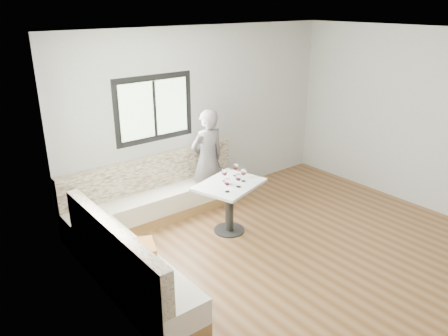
% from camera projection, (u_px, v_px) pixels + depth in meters
% --- Properties ---
extents(room, '(5.01, 5.01, 2.81)m').
position_uv_depth(room, '(317.00, 155.00, 5.23)').
color(room, brown).
rests_on(room, ground).
extents(banquette, '(2.90, 2.80, 0.95)m').
position_uv_depth(banquette, '(147.00, 224.00, 5.88)').
color(banquette, olive).
rests_on(banquette, ground).
extents(table, '(1.08, 0.95, 0.75)m').
position_uv_depth(table, '(229.00, 195.00, 6.17)').
color(table, black).
rests_on(table, ground).
extents(person, '(0.59, 0.40, 1.60)m').
position_uv_depth(person, '(208.00, 159.00, 6.89)').
color(person, '#5C5558').
rests_on(person, ground).
extents(olive_ramekin, '(0.09, 0.09, 0.04)m').
position_uv_depth(olive_ramekin, '(228.00, 183.00, 6.07)').
color(olive_ramekin, white).
rests_on(olive_ramekin, table).
extents(wine_glass_a, '(0.09, 0.09, 0.19)m').
position_uv_depth(wine_glass_a, '(227.00, 182.00, 5.79)').
color(wine_glass_a, white).
rests_on(wine_glass_a, table).
extents(wine_glass_b, '(0.09, 0.09, 0.19)m').
position_uv_depth(wine_glass_b, '(239.00, 178.00, 5.93)').
color(wine_glass_b, white).
rests_on(wine_glass_b, table).
extents(wine_glass_c, '(0.09, 0.09, 0.19)m').
position_uv_depth(wine_glass_c, '(244.00, 172.00, 6.12)').
color(wine_glass_c, white).
rests_on(wine_glass_c, table).
extents(wine_glass_d, '(0.09, 0.09, 0.19)m').
position_uv_depth(wine_glass_d, '(225.00, 173.00, 6.11)').
color(wine_glass_d, white).
rests_on(wine_glass_d, table).
extents(wine_glass_e, '(0.09, 0.09, 0.19)m').
position_uv_depth(wine_glass_e, '(235.00, 167.00, 6.31)').
color(wine_glass_e, white).
rests_on(wine_glass_e, table).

